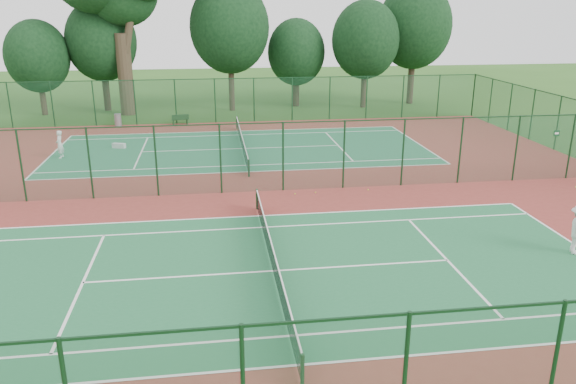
% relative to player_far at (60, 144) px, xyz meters
% --- Properties ---
extents(ground, '(120.00, 120.00, 0.00)m').
position_rel_player_far_xyz_m(ground, '(11.09, -8.18, -0.86)').
color(ground, '#2B5A1C').
rests_on(ground, ground).
extents(red_pad, '(40.00, 36.00, 0.01)m').
position_rel_player_far_xyz_m(red_pad, '(11.09, -8.18, -0.85)').
color(red_pad, maroon).
rests_on(red_pad, ground).
extents(court_near, '(23.77, 10.97, 0.01)m').
position_rel_player_far_xyz_m(court_near, '(11.09, -17.18, -0.84)').
color(court_near, '#20653B').
rests_on(court_near, red_pad).
extents(court_far, '(23.77, 10.97, 0.01)m').
position_rel_player_far_xyz_m(court_far, '(11.09, 0.82, -0.84)').
color(court_far, '#206741').
rests_on(court_far, red_pad).
extents(fence_north, '(40.00, 0.09, 3.50)m').
position_rel_player_far_xyz_m(fence_north, '(11.09, 9.82, 0.90)').
color(fence_north, '#18492C').
rests_on(fence_north, ground).
extents(fence_divider, '(40.00, 0.09, 3.50)m').
position_rel_player_far_xyz_m(fence_divider, '(11.09, -8.18, 0.90)').
color(fence_divider, '#1B5133').
rests_on(fence_divider, ground).
extents(tennis_net_near, '(0.10, 12.90, 0.97)m').
position_rel_player_far_xyz_m(tennis_net_near, '(11.09, -17.18, -0.32)').
color(tennis_net_near, '#163D1D').
rests_on(tennis_net_near, ground).
extents(tennis_net_far, '(0.10, 12.90, 0.97)m').
position_rel_player_far_xyz_m(tennis_net_far, '(11.09, 0.82, -0.32)').
color(tennis_net_far, black).
rests_on(tennis_net_far, ground).
extents(player_far, '(0.46, 0.65, 1.68)m').
position_rel_player_far_xyz_m(player_far, '(0.00, 0.00, 0.00)').
color(player_far, white).
rests_on(player_far, court_far).
extents(trash_bin, '(0.68, 0.68, 0.96)m').
position_rel_player_far_xyz_m(trash_bin, '(2.05, 9.42, -0.37)').
color(trash_bin, gray).
rests_on(trash_bin, red_pad).
extents(bench, '(1.37, 0.63, 0.82)m').
position_rel_player_far_xyz_m(bench, '(6.78, 9.36, -0.43)').
color(bench, '#123317').
rests_on(bench, red_pad).
extents(kit_bag, '(0.91, 0.61, 0.32)m').
position_rel_player_far_xyz_m(kit_bag, '(3.14, 2.09, -0.69)').
color(kit_bag, silver).
rests_on(kit_bag, red_pad).
extents(stray_ball_a, '(0.07, 0.07, 0.07)m').
position_rel_player_far_xyz_m(stray_ball_a, '(14.16, -8.85, -0.82)').
color(stray_ball_a, gold).
rests_on(stray_ball_a, red_pad).
extents(stray_ball_b, '(0.07, 0.07, 0.07)m').
position_rel_player_far_xyz_m(stray_ball_b, '(16.86, -8.80, -0.81)').
color(stray_ball_b, '#B8D130').
rests_on(stray_ball_b, red_pad).
extents(stray_ball_c, '(0.07, 0.07, 0.07)m').
position_rel_player_far_xyz_m(stray_ball_c, '(13.12, -8.94, -0.82)').
color(stray_ball_c, '#BBD531').
rests_on(stray_ball_c, red_pad).
extents(evergreen_row, '(39.00, 5.00, 12.00)m').
position_rel_player_far_xyz_m(evergreen_row, '(11.59, 16.07, -0.86)').
color(evergreen_row, black).
rests_on(evergreen_row, ground).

